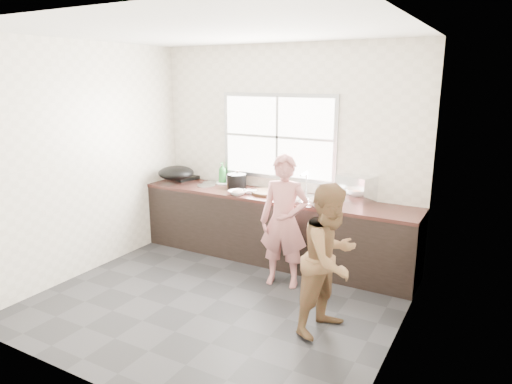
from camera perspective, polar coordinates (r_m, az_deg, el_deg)
The scene contains 30 objects.
floor at distance 4.97m, azimuth -4.79°, elevation -13.36°, with size 3.60×3.20×0.01m, color #2A2A2D.
ceiling at distance 4.44m, azimuth -5.54°, elevation 19.47°, with size 3.60×3.20×0.01m, color silver.
wall_back at distance 5.89m, azimuth 3.70°, elevation 4.92°, with size 3.60×0.01×2.70m, color silver.
wall_left at distance 5.72m, azimuth -20.31°, elevation 3.80°, with size 0.01×3.20×2.70m, color silver.
wall_right at distance 3.83m, azimuth 17.84°, elevation -0.71°, with size 0.01×3.20×2.70m, color beige.
wall_front at distance 3.36m, azimuth -20.73°, elevation -2.97°, with size 3.60×0.01×2.70m, color beige.
cabinet at distance 5.84m, azimuth 2.21°, elevation -4.66°, with size 3.60×0.62×0.82m, color black.
countertop at distance 5.72m, azimuth 2.25°, elevation -0.57°, with size 3.60×0.64×0.04m, color #361B16.
sink at distance 5.57m, azimuth 5.47°, elevation -0.76°, with size 0.55×0.45×0.02m, color silver.
faucet at distance 5.71m, azimuth 6.31°, elevation 1.10°, with size 0.02×0.02×0.30m, color silver.
window_frame at distance 5.89m, azimuth 2.78°, elevation 6.90°, with size 1.60×0.05×1.10m, color #9EA0A5.
window_glazing at distance 5.87m, azimuth 2.67°, elevation 6.87°, with size 1.50×0.01×1.00m, color white.
woman at distance 5.07m, azimuth 3.53°, elevation -4.21°, with size 0.51×0.33×1.39m, color tan.
person_side at distance 4.20m, azimuth 9.28°, elevation -8.27°, with size 0.68×0.53×1.40m, color brown.
cutting_board at distance 5.76m, azimuth 1.33°, elevation -0.06°, with size 0.38×0.38×0.04m, color #332213.
cleaver at distance 5.77m, azimuth -0.77°, elevation 0.22°, with size 0.18×0.09×0.01m, color #A7ABAE.
bowl_mince at distance 5.72m, azimuth -2.29°, elevation -0.07°, with size 0.22×0.22×0.06m, color white.
bowl_crabs at distance 5.24m, azimuth 7.98°, elevation -1.43°, with size 0.21×0.21×0.07m, color silver.
bowl_held at distance 5.38m, azimuth 4.87°, elevation -0.94°, with size 0.21×0.21×0.07m, color white.
black_pot at distance 6.07m, azimuth -2.44°, elevation 1.39°, with size 0.26×0.26×0.18m, color black.
plate_food at distance 6.34m, azimuth -3.98°, elevation 1.13°, with size 0.23×0.23×0.02m, color white.
bottle_green at distance 6.32m, azimuth -4.22°, elevation 2.39°, with size 0.11×0.11×0.30m, color #287B31.
bottle_brown_tall at distance 6.04m, azimuth -3.03°, elevation 1.27°, with size 0.08×0.08×0.18m, color #482D12.
bottle_brown_short at distance 6.21m, azimuth -2.33°, elevation 1.67°, with size 0.14×0.14×0.19m, color #512914.
glass_jar at distance 6.29m, azimuth -3.41°, elevation 1.47°, with size 0.08×0.08×0.11m, color #BABDC1.
burner at distance 6.71m, azimuth -8.97°, elevation 1.88°, with size 0.35×0.35×0.05m, color black.
wok at distance 6.39m, azimuth -9.95°, elevation 2.37°, with size 0.49×0.49×0.18m, color black.
dish_rack at distance 5.53m, azimuth 12.40°, elevation 0.48°, with size 0.41×0.29×0.31m, color silver.
pot_lid_left at distance 6.22m, azimuth -6.26°, elevation 0.80°, with size 0.24×0.24×0.01m, color silver.
pot_lid_right at distance 6.37m, azimuth -5.51°, elevation 1.15°, with size 0.26×0.26×0.01m, color #AFB3B6.
Camera 1 is at (2.50, -3.65, 2.28)m, focal length 32.00 mm.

